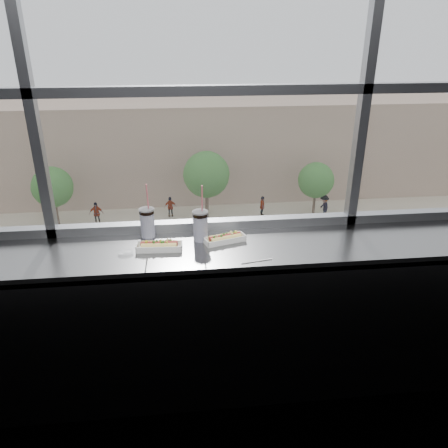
{
  "coord_description": "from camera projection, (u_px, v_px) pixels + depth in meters",
  "views": [
    {
      "loc": [
        -0.18,
        -1.18,
        2.32
      ],
      "look_at": [
        0.09,
        1.23,
        1.25
      ],
      "focal_mm": 35.0,
      "sensor_mm": 36.0,
      "label": 1
    }
  ],
  "objects": [
    {
      "name": "pedestrian_c",
      "position": [
        262.0,
        205.0,
        33.66
      ],
      "size": [
        0.66,
        0.88,
        1.99
      ],
      "primitive_type": "imported",
      "rotation": [
        0.0,
        0.0,
        1.57
      ],
      "color": "#66605B",
      "rests_on": "far_sidewalk"
    },
    {
      "name": "tree_right",
      "position": [
        316.0,
        180.0,
        33.14
      ],
      "size": [
        2.75,
        2.75,
        4.29
      ],
      "color": "#47382B",
      "rests_on": "far_sidewalk"
    },
    {
      "name": "pedestrian_b",
      "position": [
        170.0,
        205.0,
        33.63
      ],
      "size": [
        0.87,
        0.65,
        1.95
      ],
      "primitive_type": "imported",
      "rotation": [
        0.0,
        0.0,
        3.14
      ],
      "color": "#66605B",
      "rests_on": "far_sidewalk"
    },
    {
      "name": "counter",
      "position": [
        210.0,
        251.0,
        2.71
      ],
      "size": [
        6.0,
        0.55,
        0.06
      ],
      "primitive_type": "cube",
      "color": "gray",
      "rests_on": "ground"
    },
    {
      "name": "street_asphalt",
      "position": [
        185.0,
        274.0,
        26.01
      ],
      "size": [
        80.0,
        10.0,
        0.06
      ],
      "primitive_type": "cube",
      "color": "black",
      "rests_on": "plaza_ground"
    },
    {
      "name": "plaza_ground",
      "position": [
        179.0,
        165.0,
        47.37
      ],
      "size": [
        120.0,
        120.0,
        0.0
      ],
      "primitive_type": "plane",
      "color": "#BFB398",
      "rests_on": "ground"
    },
    {
      "name": "window_mullions",
      "position": [
        203.0,
        35.0,
        2.46
      ],
      "size": [
        6.0,
        0.08,
        2.4
      ],
      "primitive_type": null,
      "color": "gray",
      "rests_on": "ground"
    },
    {
      "name": "counter_fascia",
      "position": [
        214.0,
        345.0,
        2.69
      ],
      "size": [
        6.0,
        0.04,
        1.04
      ],
      "primitive_type": "cube",
      "color": "gray",
      "rests_on": "ground"
    },
    {
      "name": "car_far_c",
      "position": [
        372.0,
        222.0,
        30.55
      ],
      "size": [
        3.35,
        6.39,
        2.03
      ],
      "primitive_type": "imported",
      "rotation": [
        0.0,
        0.0,
        1.71
      ],
      "color": "white",
      "rests_on": "street_asphalt"
    },
    {
      "name": "far_sidewalk",
      "position": [
        182.0,
        221.0,
        33.28
      ],
      "size": [
        80.0,
        6.0,
        0.04
      ],
      "primitive_type": "cube",
      "color": "#BFB398",
      "rests_on": "plaza_ground"
    },
    {
      "name": "wrapper",
      "position": [
        125.0,
        253.0,
        2.6
      ],
      "size": [
        0.1,
        0.07,
        0.02
      ],
      "primitive_type": "ellipsoid",
      "color": "silver",
      "rests_on": "counter"
    },
    {
      "name": "loose_straw",
      "position": [
        257.0,
        261.0,
        2.52
      ],
      "size": [
        0.19,
        0.04,
        0.01
      ],
      "primitive_type": "cylinder",
      "rotation": [
        0.0,
        1.57,
        0.19
      ],
      "color": "white",
      "rests_on": "counter"
    },
    {
      "name": "hotdog_tray_right",
      "position": [
        225.0,
        238.0,
        2.75
      ],
      "size": [
        0.27,
        0.15,
        0.06
      ],
      "rotation": [
        0.0,
        0.0,
        0.29
      ],
      "color": "white",
      "rests_on": "counter"
    },
    {
      "name": "car_near_d",
      "position": [
        336.0,
        287.0,
        22.74
      ],
      "size": [
        3.28,
        6.35,
        2.03
      ],
      "primitive_type": "imported",
      "rotation": [
        0.0,
        0.0,
        1.7
      ],
      "color": "silver",
      "rests_on": "street_asphalt"
    },
    {
      "name": "far_building",
      "position": [
        178.0,
        140.0,
        40.75
      ],
      "size": [
        50.0,
        14.0,
        8.0
      ],
      "primitive_type": "cube",
      "color": "gray",
      "rests_on": "plaza_ground"
    },
    {
      "name": "pedestrian_a",
      "position": [
        96.0,
        211.0,
        32.23
      ],
      "size": [
        0.94,
        0.71,
        2.12
      ],
      "primitive_type": "imported",
      "color": "#66605B",
      "rests_on": "far_sidewalk"
    },
    {
      "name": "window_glass",
      "position": [
        203.0,
        35.0,
        2.48
      ],
      "size": [
        6.0,
        0.0,
        6.0
      ],
      "primitive_type": "plane",
      "rotation": [
        1.57,
        0.0,
        0.0
      ],
      "color": "silver",
      "rests_on": "ground"
    },
    {
      "name": "tree_left",
      "position": [
        52.0,
        187.0,
        31.12
      ],
      "size": [
        2.93,
        2.93,
        4.57
      ],
      "color": "#47382B",
      "rests_on": "far_sidewalk"
    },
    {
      "name": "tree_center",
      "position": [
        206.0,
        175.0,
        32.0
      ],
      "size": [
        3.44,
        3.44,
        5.38
      ],
      "color": "#47382B",
      "rests_on": "far_sidewalk"
    },
    {
      "name": "wall_back_lower",
      "position": [
        208.0,
        297.0,
        3.17
      ],
      "size": [
        6.0,
        0.0,
        6.0
      ],
      "primitive_type": "plane",
      "rotation": [
        1.57,
        0.0,
        0.0
      ],
      "color": "black",
      "rests_on": "ground"
    },
    {
      "name": "pedestrian_d",
      "position": [
        324.0,
        205.0,
        33.28
      ],
      "size": [
        0.75,
        1.0,
        2.26
      ],
      "primitive_type": "imported",
      "rotation": [
        0.0,
        0.0,
        4.71
      ],
      "color": "#66605B",
      "rests_on": "far_sidewalk"
    },
    {
      "name": "hotdog_tray_left",
      "position": [
        159.0,
        246.0,
        2.65
      ],
      "size": [
        0.28,
        0.11,
        0.07
      ],
      "rotation": [
        0.0,
        0.0,
        -0.06
      ],
      "color": "white",
      "rests_on": "counter"
    },
    {
      "name": "soda_cup_left",
      "position": [
        147.0,
        221.0,
        2.79
      ],
      "size": [
        0.1,
        0.1,
        0.36
      ],
      "color": "white",
      "rests_on": "counter"
    },
    {
      "name": "car_near_b",
      "position": [
        57.0,
        305.0,
        21.32
      ],
      "size": [
        2.74,
        6.13,
        2.01
      ],
      "primitive_type": "imported",
      "rotation": [
        0.0,
        0.0,
        1.61
      ],
      "color": "black",
      "rests_on": "street_asphalt"
    },
    {
      "name": "car_near_c",
      "position": [
        150.0,
        299.0,
        21.78
      ],
      "size": [
        3.14,
        6.19,
        1.98
      ],
      "primitive_type": "imported",
      "rotation": [
        0.0,
        0.0,
        1.46
      ],
      "color": "#AB0039",
      "rests_on": "street_asphalt"
    },
    {
      "name": "soda_cup_right",
      "position": [
        200.0,
        224.0,
        2.74
      ],
      "size": [
        0.1,
        0.1,
        0.37
      ],
      "color": "white",
      "rests_on": "counter"
    }
  ]
}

